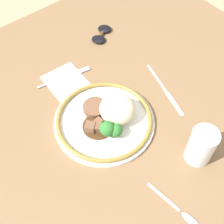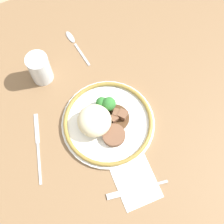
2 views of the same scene
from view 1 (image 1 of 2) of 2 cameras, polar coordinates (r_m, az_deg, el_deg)
name	(u,v)px [view 1 (image 1 of 2)]	position (r m, az deg, el deg)	size (l,w,h in m)	color
ground_plane	(113,129)	(0.89, 0.25, -3.12)	(8.00, 8.00, 0.00)	#998466
dining_table	(113,125)	(0.87, 0.26, -2.39)	(1.11, 1.24, 0.04)	brown
napkin	(66,82)	(0.95, -8.37, 5.44)	(0.13, 0.11, 0.00)	white
plate	(108,118)	(0.84, -0.83, -1.08)	(0.27, 0.27, 0.08)	white
juice_glass	(201,147)	(0.79, 15.94, -6.16)	(0.07, 0.07, 0.10)	#F4AD19
fork	(69,75)	(0.97, -7.79, 6.65)	(0.04, 0.17, 0.00)	#ADADB2
knife	(166,91)	(0.93, 9.80, 3.83)	(0.20, 0.07, 0.00)	#ADADB2
spoon	(184,214)	(0.76, 13.01, -17.79)	(0.15, 0.03, 0.01)	#ADADB2
sunglasses	(102,34)	(1.09, -1.91, 14.06)	(0.09, 0.11, 0.01)	black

